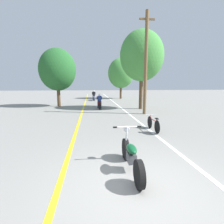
{
  "coord_description": "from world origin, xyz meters",
  "views": [
    {
      "loc": [
        -0.96,
        -3.41,
        2.21
      ],
      "look_at": [
        0.01,
        4.69,
        0.9
      ],
      "focal_mm": 28.0,
      "sensor_mm": 36.0,
      "label": 1
    }
  ],
  "objects_px": {
    "roadside_tree_right_far": "(121,73)",
    "bicycle_parked": "(153,124)",
    "motorcycle_foreground": "(131,155)",
    "motorcycle_rider_lead": "(99,103)",
    "motorcycle_rider_far": "(94,97)",
    "roadside_tree_left": "(57,70)",
    "roadside_tree_right_near": "(142,56)",
    "utility_pole": "(146,63)"
  },
  "relations": [
    {
      "from": "utility_pole",
      "to": "motorcycle_foreground",
      "type": "relative_size",
      "value": 3.44
    },
    {
      "from": "roadside_tree_right_far",
      "to": "motorcycle_foreground",
      "type": "height_order",
      "value": "roadside_tree_right_far"
    },
    {
      "from": "motorcycle_foreground",
      "to": "bicycle_parked",
      "type": "relative_size",
      "value": 1.3
    },
    {
      "from": "roadside_tree_right_near",
      "to": "bicycle_parked",
      "type": "height_order",
      "value": "roadside_tree_right_near"
    },
    {
      "from": "motorcycle_foreground",
      "to": "motorcycle_rider_lead",
      "type": "height_order",
      "value": "motorcycle_rider_lead"
    },
    {
      "from": "roadside_tree_right_near",
      "to": "roadside_tree_right_far",
      "type": "xyz_separation_m",
      "value": [
        0.11,
        11.35,
        -0.78
      ]
    },
    {
      "from": "utility_pole",
      "to": "motorcycle_rider_far",
      "type": "distance_m",
      "value": 12.45
    },
    {
      "from": "motorcycle_rider_far",
      "to": "bicycle_parked",
      "type": "distance_m",
      "value": 16.4
    },
    {
      "from": "roadside_tree_left",
      "to": "motorcycle_rider_lead",
      "type": "xyz_separation_m",
      "value": [
        3.95,
        -1.97,
        -3.07
      ]
    },
    {
      "from": "utility_pole",
      "to": "bicycle_parked",
      "type": "distance_m",
      "value": 5.88
    },
    {
      "from": "utility_pole",
      "to": "motorcycle_rider_lead",
      "type": "relative_size",
      "value": 3.56
    },
    {
      "from": "motorcycle_rider_lead",
      "to": "motorcycle_rider_far",
      "type": "relative_size",
      "value": 0.97
    },
    {
      "from": "roadside_tree_right_near",
      "to": "motorcycle_rider_far",
      "type": "relative_size",
      "value": 3.25
    },
    {
      "from": "bicycle_parked",
      "to": "motorcycle_rider_lead",
      "type": "bearing_deg",
      "value": 105.02
    },
    {
      "from": "utility_pole",
      "to": "roadside_tree_right_near",
      "type": "relative_size",
      "value": 1.06
    },
    {
      "from": "roadside_tree_left",
      "to": "bicycle_parked",
      "type": "bearing_deg",
      "value": -58.7
    },
    {
      "from": "utility_pole",
      "to": "roadside_tree_left",
      "type": "bearing_deg",
      "value": 143.04
    },
    {
      "from": "utility_pole",
      "to": "motorcycle_foreground",
      "type": "bearing_deg",
      "value": -109.4
    },
    {
      "from": "utility_pole",
      "to": "motorcycle_rider_far",
      "type": "xyz_separation_m",
      "value": [
        -3.58,
        11.49,
        -3.2
      ]
    },
    {
      "from": "roadside_tree_right_near",
      "to": "roadside_tree_right_far",
      "type": "bearing_deg",
      "value": 89.42
    },
    {
      "from": "roadside_tree_right_near",
      "to": "motorcycle_rider_lead",
      "type": "relative_size",
      "value": 3.35
    },
    {
      "from": "roadside_tree_left",
      "to": "bicycle_parked",
      "type": "distance_m",
      "value": 12.23
    },
    {
      "from": "motorcycle_rider_far",
      "to": "roadside_tree_right_near",
      "type": "bearing_deg",
      "value": -65.31
    },
    {
      "from": "motorcycle_foreground",
      "to": "motorcycle_rider_far",
      "type": "bearing_deg",
      "value": 91.81
    },
    {
      "from": "motorcycle_rider_lead",
      "to": "bicycle_parked",
      "type": "bearing_deg",
      "value": -74.98
    },
    {
      "from": "roadside_tree_left",
      "to": "bicycle_parked",
      "type": "relative_size",
      "value": 3.49
    },
    {
      "from": "roadside_tree_right_near",
      "to": "roadside_tree_right_far",
      "type": "relative_size",
      "value": 1.12
    },
    {
      "from": "roadside_tree_right_far",
      "to": "motorcycle_rider_far",
      "type": "xyz_separation_m",
      "value": [
        -4.17,
        -2.53,
        -3.31
      ]
    },
    {
      "from": "motorcycle_rider_lead",
      "to": "motorcycle_rider_far",
      "type": "distance_m",
      "value": 8.1
    },
    {
      "from": "utility_pole",
      "to": "roadside_tree_right_far",
      "type": "height_order",
      "value": "utility_pole"
    },
    {
      "from": "roadside_tree_right_far",
      "to": "motorcycle_rider_far",
      "type": "bearing_deg",
      "value": -148.68
    },
    {
      "from": "motorcycle_rider_lead",
      "to": "roadside_tree_right_far",
      "type": "bearing_deg",
      "value": 70.4
    },
    {
      "from": "bicycle_parked",
      "to": "motorcycle_foreground",
      "type": "bearing_deg",
      "value": -117.69
    },
    {
      "from": "roadside_tree_right_far",
      "to": "motorcycle_rider_lead",
      "type": "relative_size",
      "value": 2.99
    },
    {
      "from": "roadside_tree_right_far",
      "to": "bicycle_parked",
      "type": "distance_m",
      "value": 19.12
    },
    {
      "from": "motorcycle_rider_far",
      "to": "motorcycle_rider_lead",
      "type": "bearing_deg",
      "value": -87.3
    },
    {
      "from": "motorcycle_foreground",
      "to": "motorcycle_rider_far",
      "type": "xyz_separation_m",
      "value": [
        -0.63,
        19.87,
        0.11
      ]
    },
    {
      "from": "motorcycle_foreground",
      "to": "roadside_tree_right_far",
      "type": "bearing_deg",
      "value": 81.03
    },
    {
      "from": "motorcycle_foreground",
      "to": "roadside_tree_left",
      "type": "bearing_deg",
      "value": 106.96
    },
    {
      "from": "motorcycle_foreground",
      "to": "bicycle_parked",
      "type": "height_order",
      "value": "motorcycle_foreground"
    },
    {
      "from": "motorcycle_foreground",
      "to": "bicycle_parked",
      "type": "xyz_separation_m",
      "value": [
        1.93,
        3.68,
        -0.07
      ]
    },
    {
      "from": "roadside_tree_right_far",
      "to": "bicycle_parked",
      "type": "xyz_separation_m",
      "value": [
        -1.61,
        -18.73,
        -3.5
      ]
    }
  ]
}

